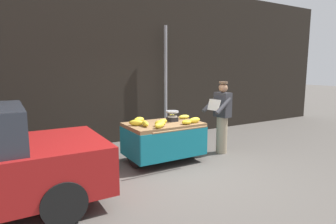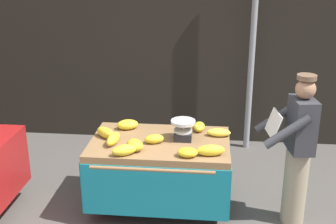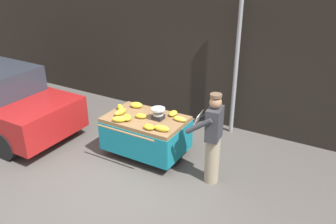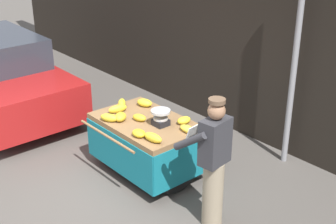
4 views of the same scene
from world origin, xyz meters
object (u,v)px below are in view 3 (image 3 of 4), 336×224
weighing_scale (158,114)px  banana_bunch_8 (162,128)px  banana_bunch_4 (120,112)px  banana_bunch_6 (119,119)px  street_pole (236,66)px  banana_bunch_3 (180,119)px  banana_bunch_1 (136,105)px  banana_bunch_9 (120,108)px  vendor_person (212,139)px  banana_bunch_0 (141,116)px  banana_bunch_2 (127,117)px  banana_cart (146,128)px  banana_bunch_7 (149,127)px  banana_bunch_5 (173,113)px

weighing_scale → banana_bunch_8: weighing_scale is taller
banana_bunch_4 → banana_bunch_6: (0.18, -0.28, -0.00)m
street_pole → banana_bunch_3: (-0.47, -1.67, -0.70)m
banana_bunch_1 → banana_bunch_9: (-0.20, -0.29, 0.00)m
banana_bunch_1 → vendor_person: (1.94, -0.47, -0.04)m
banana_bunch_9 → vendor_person: (2.14, -0.18, -0.05)m
weighing_scale → banana_bunch_6: 0.76m
weighing_scale → banana_bunch_0: weighing_scale is taller
banana_bunch_0 → banana_bunch_4: 0.46m
banana_bunch_0 → banana_bunch_2: banana_bunch_2 is taller
banana_cart → banana_bunch_7: bearing=-49.0°
banana_bunch_5 → banana_bunch_7: 0.74m
banana_bunch_5 → vendor_person: bearing=-25.2°
banana_bunch_8 → banana_bunch_1: bearing=147.2°
banana_cart → weighing_scale: bearing=13.4°
banana_bunch_2 → banana_bunch_3: size_ratio=0.82×
banana_bunch_1 → banana_bunch_9: bearing=-124.5°
banana_bunch_1 → banana_bunch_7: size_ratio=1.19×
banana_bunch_3 → banana_bunch_5: size_ratio=1.25×
banana_cart → banana_bunch_8: size_ratio=5.41×
banana_bunch_9 → banana_bunch_5: bearing=17.0°
weighing_scale → banana_bunch_1: size_ratio=1.09×
banana_bunch_0 → banana_bunch_2: 0.28m
street_pole → banana_bunch_6: street_pole is taller
banana_bunch_2 → street_pole: bearing=57.3°
banana_bunch_2 → banana_bunch_9: (-0.39, 0.30, 0.00)m
banana_bunch_2 → banana_bunch_5: banana_bunch_2 is taller
banana_bunch_9 → banana_bunch_3: bearing=7.8°
weighing_scale → banana_bunch_7: 0.46m
banana_bunch_6 → banana_bunch_8: (0.91, 0.08, 0.00)m
banana_bunch_4 → banana_bunch_5: size_ratio=1.34×
vendor_person → banana_bunch_1: bearing=166.4°
street_pole → banana_bunch_9: (-1.77, -1.85, -0.68)m
banana_bunch_6 → vendor_person: vendor_person is taller
banana_bunch_7 → vendor_person: 1.19m
banana_bunch_9 → banana_bunch_6: bearing=-55.4°
street_pole → banana_bunch_0: 2.39m
banana_bunch_1 → banana_bunch_3: size_ratio=0.93×
banana_bunch_4 → banana_bunch_3: bearing=16.2°
banana_bunch_3 → banana_bunch_8: 0.55m
street_pole → banana_bunch_5: (-0.71, -1.52, -0.69)m
banana_bunch_0 → banana_bunch_1: 0.54m
banana_bunch_1 → banana_bunch_8: size_ratio=0.86×
banana_bunch_0 → vendor_person: 1.56m
banana_bunch_6 → banana_bunch_8: 0.91m
banana_bunch_0 → banana_bunch_6: 0.44m
banana_bunch_9 → street_pole: bearing=46.2°
banana_bunch_0 → banana_bunch_3: 0.77m
banana_cart → banana_bunch_9: (-0.63, 0.02, 0.30)m
banana_bunch_5 → vendor_person: 1.19m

